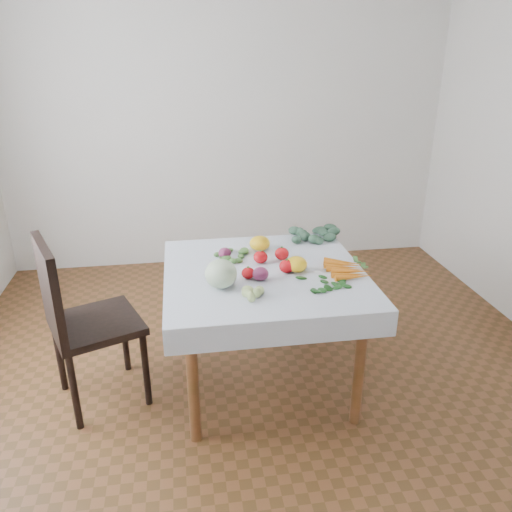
{
  "coord_description": "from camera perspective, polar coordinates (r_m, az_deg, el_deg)",
  "views": [
    {
      "loc": [
        -0.45,
        -2.55,
        1.93
      ],
      "look_at": [
        -0.04,
        0.07,
        0.82
      ],
      "focal_mm": 35.0,
      "sensor_mm": 36.0,
      "label": 1
    }
  ],
  "objects": [
    {
      "name": "ground",
      "position": [
        3.22,
        0.86,
        -14.04
      ],
      "size": [
        4.0,
        4.0,
        0.0
      ],
      "primitive_type": "plane",
      "color": "brown"
    },
    {
      "name": "back_wall",
      "position": [
        4.6,
        -3.38,
        15.44
      ],
      "size": [
        4.0,
        0.04,
        2.7
      ],
      "primitive_type": "cube",
      "color": "silver",
      "rests_on": "ground"
    },
    {
      "name": "table",
      "position": [
        2.88,
        0.94,
        -3.57
      ],
      "size": [
        1.0,
        1.0,
        0.75
      ],
      "color": "brown",
      "rests_on": "ground"
    },
    {
      "name": "tablecloth",
      "position": [
        2.84,
        0.95,
        -1.77
      ],
      "size": [
        1.12,
        1.12,
        0.01
      ],
      "primitive_type": "cube",
      "color": "white",
      "rests_on": "table"
    },
    {
      "name": "chair",
      "position": [
        2.91,
        -19.8,
        -6.28
      ],
      "size": [
        0.6,
        0.6,
        1.02
      ],
      "color": "black",
      "rests_on": "ground"
    },
    {
      "name": "cabbage",
      "position": [
        2.63,
        -4.03,
        -2.03
      ],
      "size": [
        0.18,
        0.18,
        0.15
      ],
      "primitive_type": "ellipsoid",
      "rotation": [
        0.0,
        0.0,
        -0.07
      ],
      "color": "#B4C4A4",
      "rests_on": "tablecloth"
    },
    {
      "name": "tomato_a",
      "position": [
        2.93,
        0.52,
        -0.13
      ],
      "size": [
        0.09,
        0.09,
        0.07
      ],
      "primitive_type": "ellipsoid",
      "rotation": [
        0.0,
        0.0,
        -0.13
      ],
      "color": "red",
      "rests_on": "tablecloth"
    },
    {
      "name": "tomato_b",
      "position": [
        2.98,
        2.97,
        0.27
      ],
      "size": [
        0.11,
        0.11,
        0.07
      ],
      "primitive_type": "ellipsoid",
      "rotation": [
        0.0,
        0.0,
        0.43
      ],
      "color": "red",
      "rests_on": "tablecloth"
    },
    {
      "name": "tomato_c",
      "position": [
        2.73,
        -0.91,
        -1.97
      ],
      "size": [
        0.09,
        0.09,
        0.06
      ],
      "primitive_type": "ellipsoid",
      "rotation": [
        0.0,
        0.0,
        0.2
      ],
      "color": "red",
      "rests_on": "tablecloth"
    },
    {
      "name": "tomato_d",
      "position": [
        2.81,
        3.53,
        -1.2
      ],
      "size": [
        0.11,
        0.11,
        0.07
      ],
      "primitive_type": "ellipsoid",
      "rotation": [
        0.0,
        0.0,
        0.28
      ],
      "color": "red",
      "rests_on": "tablecloth"
    },
    {
      "name": "heirloom_back",
      "position": [
        3.11,
        0.44,
        1.47
      ],
      "size": [
        0.17,
        0.17,
        0.09
      ],
      "primitive_type": "ellipsoid",
      "rotation": [
        0.0,
        0.0,
        0.36
      ],
      "color": "yellow",
      "rests_on": "tablecloth"
    },
    {
      "name": "heirloom_front",
      "position": [
        2.83,
        4.65,
        -0.93
      ],
      "size": [
        0.16,
        0.16,
        0.09
      ],
      "primitive_type": "ellipsoid",
      "rotation": [
        0.0,
        0.0,
        0.35
      ],
      "color": "yellow",
      "rests_on": "tablecloth"
    },
    {
      "name": "onion_a",
      "position": [
        3.0,
        -3.59,
        0.35
      ],
      "size": [
        0.08,
        0.08,
        0.07
      ],
      "primitive_type": "ellipsoid",
      "rotation": [
        0.0,
        0.0,
        -0.08
      ],
      "color": "#5B1A41",
      "rests_on": "tablecloth"
    },
    {
      "name": "onion_b",
      "position": [
        2.71,
        0.53,
        -2.05
      ],
      "size": [
        0.11,
        0.11,
        0.08
      ],
      "primitive_type": "ellipsoid",
      "rotation": [
        0.0,
        0.0,
        -0.33
      ],
      "color": "#5B1A41",
      "rests_on": "tablecloth"
    },
    {
      "name": "tomatillo_cluster",
      "position": [
        2.54,
        0.49,
        -4.21
      ],
      "size": [
        0.17,
        0.11,
        0.05
      ],
      "color": "#BBD379",
      "rests_on": "tablecloth"
    },
    {
      "name": "carrot_bunch",
      "position": [
        2.86,
        10.34,
        -1.51
      ],
      "size": [
        0.22,
        0.3,
        0.03
      ],
      "color": "orange",
      "rests_on": "tablecloth"
    },
    {
      "name": "kale_bunch",
      "position": [
        3.34,
        6.32,
        2.43
      ],
      "size": [
        0.37,
        0.3,
        0.05
      ],
      "color": "#385C43",
      "rests_on": "tablecloth"
    },
    {
      "name": "basil_bunch",
      "position": [
        2.71,
        7.8,
        -3.07
      ],
      "size": [
        0.27,
        0.19,
        0.01
      ],
      "color": "#1B5019",
      "rests_on": "tablecloth"
    },
    {
      "name": "dill_bunch",
      "position": [
        3.01,
        -2.94,
        0.02
      ],
      "size": [
        0.23,
        0.17,
        0.02
      ],
      "color": "#49853D",
      "rests_on": "tablecloth"
    }
  ]
}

